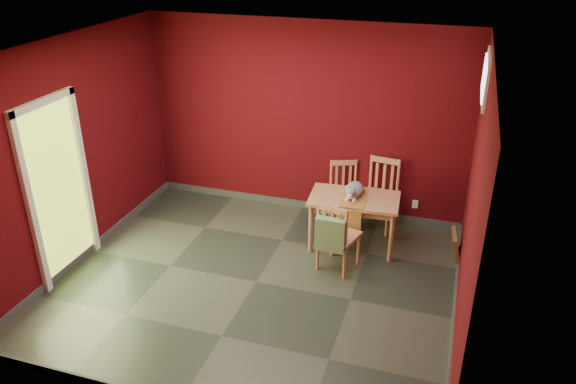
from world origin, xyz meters
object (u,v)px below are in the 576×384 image
(chair_near, at_px, (337,235))
(picture_frame, at_px, (456,247))
(chair_far_left, at_px, (344,192))
(tote_bag, at_px, (330,235))
(dining_table, at_px, (354,204))
(chair_far_right, at_px, (380,193))
(cat, at_px, (354,187))

(chair_near, distance_m, picture_frame, 1.51)
(chair_far_left, height_order, tote_bag, chair_far_left)
(dining_table, height_order, chair_far_left, chair_far_left)
(chair_far_left, xyz_separation_m, picture_frame, (1.55, -0.63, -0.24))
(chair_far_left, bearing_deg, tote_bag, -84.07)
(chair_far_right, relative_size, picture_frame, 2.36)
(chair_far_left, distance_m, chair_far_right, 0.50)
(dining_table, xyz_separation_m, chair_far_left, (-0.26, 0.64, -0.17))
(cat, xyz_separation_m, picture_frame, (1.31, -0.04, -0.61))
(chair_near, relative_size, picture_frame, 2.23)
(picture_frame, bearing_deg, cat, 178.30)
(chair_far_right, distance_m, tote_bag, 1.48)
(dining_table, relative_size, chair_far_left, 1.35)
(chair_far_right, relative_size, chair_near, 1.06)
(cat, bearing_deg, chair_far_left, 132.59)
(chair_far_left, distance_m, cat, 0.74)
(dining_table, xyz_separation_m, chair_near, (-0.08, -0.58, -0.15))
(chair_far_left, bearing_deg, dining_table, -67.80)
(chair_far_right, bearing_deg, chair_near, -104.15)
(chair_far_right, xyz_separation_m, tote_bag, (-0.35, -1.43, 0.09))
(chair_near, bearing_deg, picture_frame, 23.62)
(dining_table, xyz_separation_m, cat, (-0.02, 0.05, 0.20))
(cat, height_order, picture_frame, cat)
(chair_near, xyz_separation_m, cat, (0.06, 0.64, 0.35))
(chair_far_right, height_order, picture_frame, chair_far_right)
(cat, relative_size, picture_frame, 1.13)
(chair_far_right, xyz_separation_m, cat, (-0.25, -0.59, 0.32))
(cat, bearing_deg, picture_frame, 18.57)
(dining_table, xyz_separation_m, chair_far_right, (0.23, 0.64, -0.12))
(chair_far_left, relative_size, cat, 1.86)
(chair_far_left, bearing_deg, chair_near, -81.34)
(tote_bag, xyz_separation_m, cat, (0.09, 0.85, 0.23))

